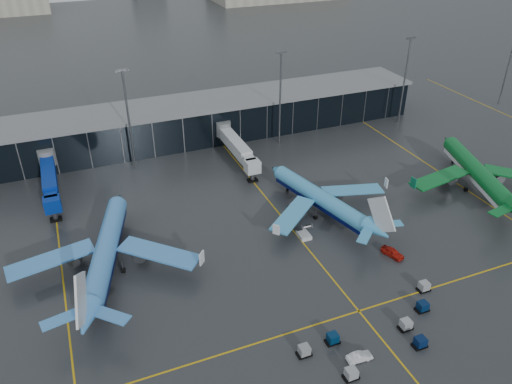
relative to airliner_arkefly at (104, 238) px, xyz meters
name	(u,v)px	position (x,y,z in m)	size (l,w,h in m)	color
ground	(268,272)	(26.71, -12.59, -6.36)	(600.00, 600.00, 0.00)	#282B2D
terminal_pier	(179,122)	(26.71, 49.41, -0.94)	(142.00, 17.00, 10.70)	black
jet_bridges	(49,179)	(-8.29, 30.40, -1.81)	(94.00, 27.50, 7.20)	#595B60
flood_masts	(208,106)	(31.71, 37.41, 7.45)	(203.00, 0.50, 25.50)	#595B60
taxi_lines	(292,229)	(36.71, -1.98, -6.35)	(220.00, 120.00, 0.02)	gold
airliner_arkefly	(104,238)	(0.00, 0.00, 0.00)	(36.33, 41.38, 12.72)	#4592E4
airliner_klm_near	(320,189)	(45.05, 1.88, -0.66)	(32.54, 37.05, 11.39)	#44A6E1
airliner_aer_lingus	(479,163)	(84.34, -2.28, -0.05)	(36.03, 41.03, 12.61)	#0D6D2B
baggage_carts	(382,331)	(37.26, -33.26, -5.60)	(28.03, 12.66, 1.70)	black
mobile_airstair	(304,234)	(37.78, -5.32, -5.59)	(2.29, 3.26, 3.45)	silver
service_van_red	(392,252)	(50.62, -17.25, -5.56)	(1.88, 4.67, 1.59)	#B7170E
service_van_white	(360,357)	(31.25, -36.30, -5.70)	(1.39, 3.98, 1.31)	white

